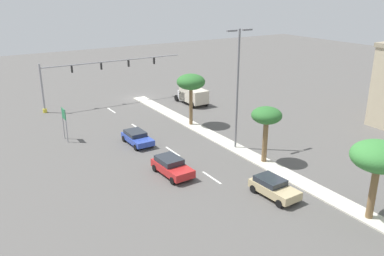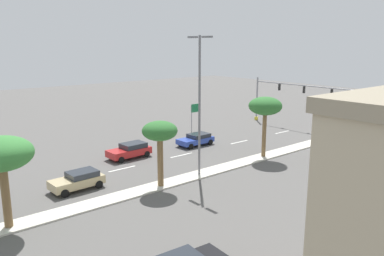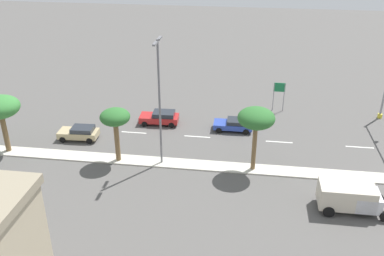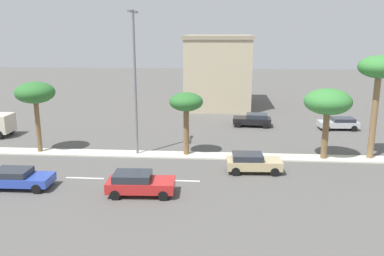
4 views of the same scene
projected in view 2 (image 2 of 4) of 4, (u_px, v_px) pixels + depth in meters
name	position (u px, v px, depth m)	size (l,w,h in m)	color
ground_plane	(160.00, 186.00, 31.32)	(160.00, 160.00, 0.00)	#565451
median_curb	(66.00, 212.00, 26.39)	(1.80, 71.02, 0.12)	beige
lane_stripe_far	(282.00, 132.00, 50.46)	(0.20, 2.80, 0.01)	silver
lane_stripe_leading	(239.00, 142.00, 45.39)	(0.20, 2.80, 0.01)	silver
lane_stripe_center	(181.00, 155.00, 39.99)	(0.20, 2.80, 0.01)	silver
lane_stripe_inboard	(122.00, 169.00, 35.65)	(0.20, 2.80, 0.01)	silver
traffic_signal_gantry	(291.00, 95.00, 53.13)	(20.60, 0.53, 6.48)	gray
directional_road_sign	(195.00, 111.00, 51.12)	(0.10, 1.36, 3.55)	gray
palm_tree_mid	(265.00, 107.00, 38.18)	(3.32, 3.32, 6.10)	brown
palm_tree_right	(160.00, 133.00, 30.21)	(2.81, 2.81, 5.31)	brown
palm_tree_center	(1.00, 155.00, 23.18)	(3.80, 3.80, 5.79)	brown
street_lamp_front	(200.00, 97.00, 32.41)	(2.90, 0.24, 11.90)	slate
sedan_blue_trailing	(196.00, 139.00, 43.83)	(2.12, 4.23, 1.31)	#2D47AD
sedan_tan_left	(78.00, 180.00, 30.51)	(2.17, 4.17, 1.42)	tan
sedan_red_rear	(130.00, 150.00, 38.97)	(2.24, 4.43, 1.48)	red
box_truck	(350.00, 143.00, 40.07)	(2.57, 5.46, 2.27)	silver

